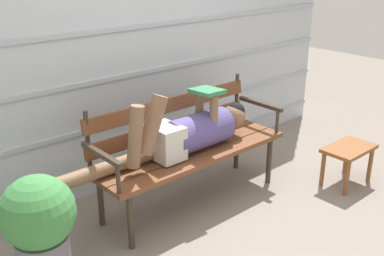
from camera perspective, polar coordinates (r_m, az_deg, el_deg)
name	(u,v)px	position (r m, az deg, el deg)	size (l,w,h in m)	color
ground_plane	(202,207)	(3.60, 1.23, -9.88)	(12.00, 12.00, 0.00)	gray
house_siding	(138,49)	(3.76, -6.75, 9.81)	(4.69, 0.08, 2.25)	#B2BCC6
park_bench	(186,142)	(3.50, -0.76, -1.83)	(1.61, 0.51, 0.87)	brown
reclining_person	(186,132)	(3.37, -0.72, -0.54)	(1.67, 0.27, 0.54)	#514784
footstool	(348,154)	(4.04, 19.05, -3.08)	(0.46, 0.28, 0.34)	brown
potted_plant	(40,225)	(2.82, -18.60, -11.47)	(0.44, 0.44, 0.70)	slate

